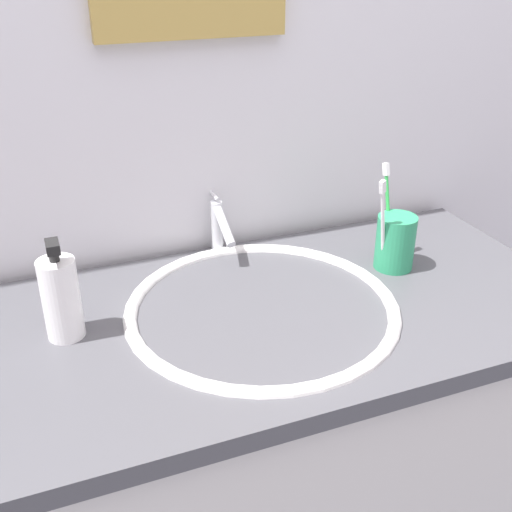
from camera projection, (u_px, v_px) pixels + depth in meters
name	position (u px, v px, depth m)	size (l,w,h in m)	color
tiled_wall_back	(190.00, 79.00, 1.18)	(2.40, 0.04, 2.40)	silver
vanity_counter	(251.00, 490.00, 1.27)	(1.20, 0.55, 0.86)	silver
sink_basin	(262.00, 322.00, 1.11)	(0.49, 0.49, 0.09)	white
faucet	(219.00, 225.00, 1.26)	(0.02, 0.13, 0.12)	silver
toothbrush_cup	(395.00, 242.00, 1.21)	(0.08, 0.08, 0.11)	#2D9966
toothbrush_green	(388.00, 207.00, 1.21)	(0.01, 0.06, 0.19)	green
toothbrush_white	(383.00, 221.00, 1.15)	(0.04, 0.03, 0.19)	white
soap_dispenser	(61.00, 298.00, 0.99)	(0.06, 0.06, 0.18)	white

